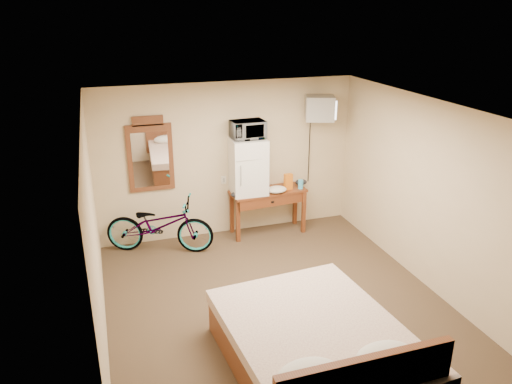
% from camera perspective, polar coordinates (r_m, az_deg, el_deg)
% --- Properties ---
extents(room, '(4.60, 4.64, 2.50)m').
position_cam_1_polar(room, '(5.98, 2.47, -2.47)').
color(room, '#3F2D1F').
rests_on(room, ground).
extents(desk, '(1.26, 0.56, 0.75)m').
position_cam_1_polar(desk, '(8.15, 1.44, -0.75)').
color(desk, brown).
rests_on(desk, floor).
extents(mini_fridge, '(0.57, 0.55, 0.89)m').
position_cam_1_polar(mini_fridge, '(7.90, -0.91, 2.99)').
color(mini_fridge, white).
rests_on(mini_fridge, desk).
extents(microwave, '(0.53, 0.37, 0.28)m').
position_cam_1_polar(microwave, '(7.74, -0.94, 7.14)').
color(microwave, white).
rests_on(microwave, mini_fridge).
extents(snack_bag, '(0.14, 0.09, 0.26)m').
position_cam_1_polar(snack_bag, '(8.15, 3.70, 1.19)').
color(snack_bag, orange).
rests_on(snack_bag, desk).
extents(blue_cup, '(0.09, 0.09, 0.15)m').
position_cam_1_polar(blue_cup, '(8.22, 5.12, 0.89)').
color(blue_cup, '#41B0E0').
rests_on(blue_cup, desk).
extents(cloth_cream, '(0.33, 0.25, 0.10)m').
position_cam_1_polar(cloth_cream, '(8.03, 2.37, 0.29)').
color(cloth_cream, beige).
rests_on(cloth_cream, desk).
extents(cloth_dark_a, '(0.25, 0.18, 0.09)m').
position_cam_1_polar(cloth_dark_a, '(7.84, -2.02, -0.27)').
color(cloth_dark_a, black).
rests_on(cloth_dark_a, desk).
extents(cloth_dark_b, '(0.20, 0.16, 0.09)m').
position_cam_1_polar(cloth_dark_b, '(8.40, 5.17, 1.13)').
color(cloth_dark_b, black).
rests_on(cloth_dark_b, desk).
extents(crt_television, '(0.54, 0.63, 0.39)m').
position_cam_1_polar(crt_television, '(8.08, 7.29, 9.48)').
color(crt_television, black).
rests_on(crt_television, room).
extents(wall_mirror, '(0.69, 0.04, 1.17)m').
position_cam_1_polar(wall_mirror, '(7.76, -11.99, 4.13)').
color(wall_mirror, brown).
rests_on(wall_mirror, room).
extents(bicycle, '(1.75, 1.13, 0.87)m').
position_cam_1_polar(bicycle, '(7.78, -10.97, -3.73)').
color(bicycle, black).
rests_on(bicycle, floor).
extents(bed, '(1.85, 2.35, 0.90)m').
position_cam_1_polar(bed, '(5.38, 7.19, -17.53)').
color(bed, brown).
rests_on(bed, floor).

